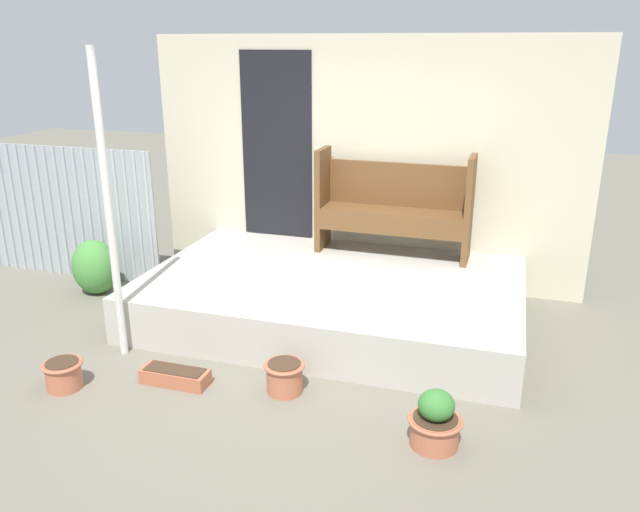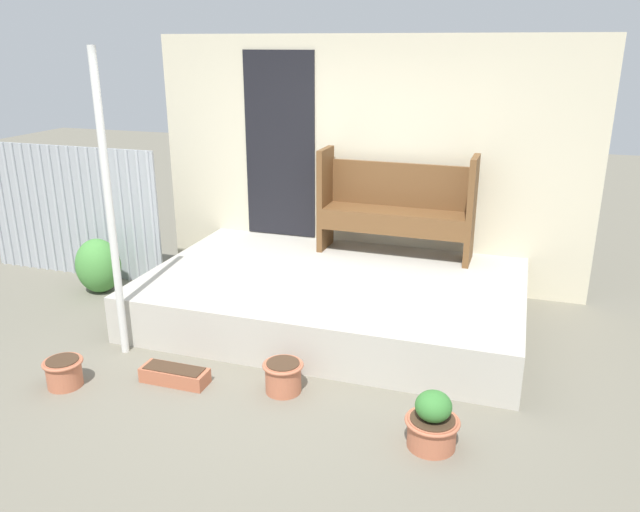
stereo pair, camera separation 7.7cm
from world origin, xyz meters
TOP-DOWN VIEW (x-y plane):
  - ground_plane at (0.00, 0.00)m, footprint 24.00×24.00m
  - porch_slab at (0.10, 1.11)m, footprint 3.47×2.21m
  - house_wall at (0.06, 2.24)m, footprint 4.67×0.08m
  - fence_corrugated at (-3.04, 1.39)m, footprint 2.22×0.05m
  - support_post at (-1.40, -0.09)m, footprint 0.06×0.06m
  - bench at (0.51, 1.95)m, footprint 1.57×0.42m
  - flower_pot_left at (-1.51, -0.72)m, footprint 0.30×0.30m
  - flower_pot_middle at (0.13, -0.27)m, footprint 0.31×0.31m
  - flower_pot_right at (1.30, -0.60)m, footprint 0.36×0.36m
  - planter_box_rect at (-0.73, -0.41)m, footprint 0.54×0.19m
  - shrub_by_fence at (-2.45, 1.00)m, footprint 0.48×0.43m

SIDE VIEW (x-z plane):
  - ground_plane at x=0.00m, z-range 0.00..0.00m
  - planter_box_rect at x=-0.73m, z-range 0.00..0.12m
  - flower_pot_left at x=-1.51m, z-range 0.01..0.23m
  - flower_pot_middle at x=0.13m, z-range 0.01..0.25m
  - flower_pot_right at x=1.30m, z-range -0.03..0.37m
  - porch_slab at x=0.10m, z-range 0.00..0.43m
  - shrub_by_fence at x=-2.45m, z-range 0.00..0.58m
  - fence_corrugated at x=-3.04m, z-range 0.00..1.46m
  - bench at x=0.51m, z-range 0.44..1.50m
  - support_post at x=-1.40m, z-range 0.00..2.50m
  - house_wall at x=0.06m, z-range 0.01..2.61m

